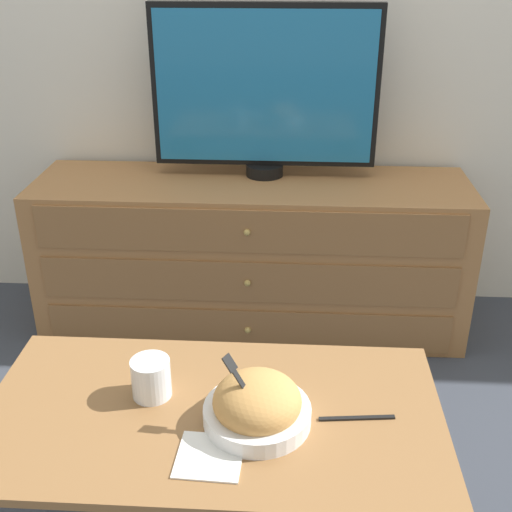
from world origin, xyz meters
name	(u,v)px	position (x,y,z in m)	size (l,w,h in m)	color
ground_plane	(272,290)	(0.00, 0.00, 0.00)	(12.00, 12.00, 0.00)	#383D47
dresser	(252,255)	(-0.07, -0.26, 0.30)	(1.64, 0.47, 0.60)	#9E6B3D
tv	(265,90)	(-0.03, -0.17, 0.93)	(0.83, 0.14, 0.62)	black
coffee_table	(213,436)	(-0.08, -1.42, 0.42)	(1.01, 0.54, 0.49)	olive
takeout_bowl	(257,406)	(0.02, -1.44, 0.53)	(0.23, 0.23, 0.17)	silver
drink_cup	(151,380)	(-0.23, -1.37, 0.53)	(0.09, 0.09, 0.09)	white
napkin	(210,456)	(-0.07, -1.55, 0.49)	(0.14, 0.14, 0.00)	white
knife	(357,418)	(0.23, -1.42, 0.49)	(0.16, 0.03, 0.01)	black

